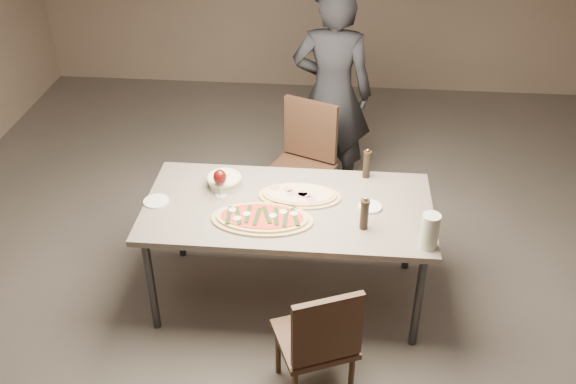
# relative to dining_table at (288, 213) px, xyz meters

# --- Properties ---
(room) EXTENTS (7.00, 7.00, 7.00)m
(room) POSITION_rel_dining_table_xyz_m (0.00, 0.00, 0.71)
(room) COLOR #5B554F
(room) RESTS_ON ground
(dining_table) EXTENTS (1.80, 0.90, 0.75)m
(dining_table) POSITION_rel_dining_table_xyz_m (0.00, 0.00, 0.00)
(dining_table) COLOR slate
(dining_table) RESTS_ON ground
(zucchini_pizza) EXTENTS (0.62, 0.34, 0.05)m
(zucchini_pizza) POSITION_rel_dining_table_xyz_m (-0.14, -0.17, 0.07)
(zucchini_pizza) COLOR tan
(zucchini_pizza) RESTS_ON dining_table
(ham_pizza) EXTENTS (0.53, 0.29, 0.04)m
(ham_pizza) POSITION_rel_dining_table_xyz_m (0.07, 0.09, 0.07)
(ham_pizza) COLOR tan
(ham_pizza) RESTS_ON dining_table
(bread_basket) EXTENTS (0.23, 0.23, 0.08)m
(bread_basket) POSITION_rel_dining_table_xyz_m (-0.43, 0.18, 0.11)
(bread_basket) COLOR beige
(bread_basket) RESTS_ON dining_table
(oil_dish) EXTENTS (0.14, 0.14, 0.02)m
(oil_dish) POSITION_rel_dining_table_xyz_m (0.51, 0.02, 0.07)
(oil_dish) COLOR white
(oil_dish) RESTS_ON dining_table
(pepper_mill_left) EXTENTS (0.06, 0.06, 0.21)m
(pepper_mill_left) POSITION_rel_dining_table_xyz_m (0.49, 0.38, 0.16)
(pepper_mill_left) COLOR black
(pepper_mill_left) RESTS_ON dining_table
(pepper_mill_right) EXTENTS (0.06, 0.06, 0.22)m
(pepper_mill_right) POSITION_rel_dining_table_xyz_m (0.47, -0.20, 0.16)
(pepper_mill_right) COLOR black
(pepper_mill_right) RESTS_ON dining_table
(carafe) EXTENTS (0.10, 0.10, 0.22)m
(carafe) POSITION_rel_dining_table_xyz_m (0.83, -0.34, 0.17)
(carafe) COLOR silver
(carafe) RESTS_ON dining_table
(wine_glass) EXTENTS (0.09, 0.09, 0.19)m
(wine_glass) POSITION_rel_dining_table_xyz_m (-0.44, 0.07, 0.19)
(wine_glass) COLOR silver
(wine_glass) RESTS_ON dining_table
(side_plate) EXTENTS (0.16, 0.16, 0.01)m
(side_plate) POSITION_rel_dining_table_xyz_m (-0.83, -0.04, 0.06)
(side_plate) COLOR white
(side_plate) RESTS_ON dining_table
(chair_near) EXTENTS (0.52, 0.52, 0.85)m
(chair_near) POSITION_rel_dining_table_xyz_m (0.25, -0.84, -0.22)
(chair_near) COLOR #3E271A
(chair_near) RESTS_ON ground
(chair_far) EXTENTS (0.60, 0.60, 0.97)m
(chair_far) POSITION_rel_dining_table_xyz_m (0.03, 0.95, -0.15)
(chair_far) COLOR #3E271A
(chair_far) RESTS_ON ground
(diner) EXTENTS (0.67, 0.47, 1.75)m
(diner) POSITION_rel_dining_table_xyz_m (0.23, 1.39, 0.18)
(diner) COLOR black
(diner) RESTS_ON ground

